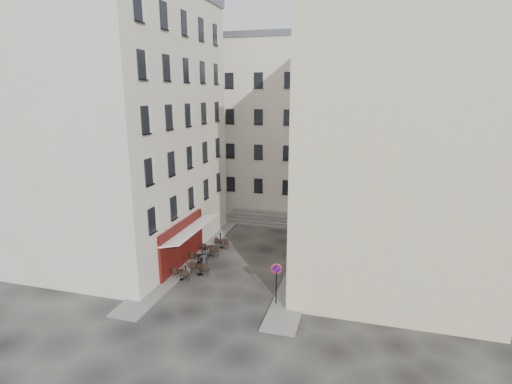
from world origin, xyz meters
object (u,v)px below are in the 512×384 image
(pedestrian, at_px, (204,261))
(bistro_table_a, at_px, (181,274))
(bistro_table_b, at_px, (200,269))
(no_parking_sign, at_px, (276,276))

(pedestrian, bearing_deg, bistro_table_a, 26.54)
(bistro_table_a, distance_m, bistro_table_b, 1.47)
(no_parking_sign, xyz_separation_m, bistro_table_b, (-6.20, 2.66, -1.45))
(no_parking_sign, relative_size, bistro_table_b, 2.00)
(bistro_table_b, bearing_deg, bistro_table_a, -131.98)
(no_parking_sign, distance_m, bistro_table_b, 6.90)
(pedestrian, bearing_deg, no_parking_sign, 119.65)
(bistro_table_b, relative_size, pedestrian, 0.81)
(no_parking_sign, bearing_deg, bistro_table_b, 139.66)
(no_parking_sign, bearing_deg, bistro_table_a, 150.59)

